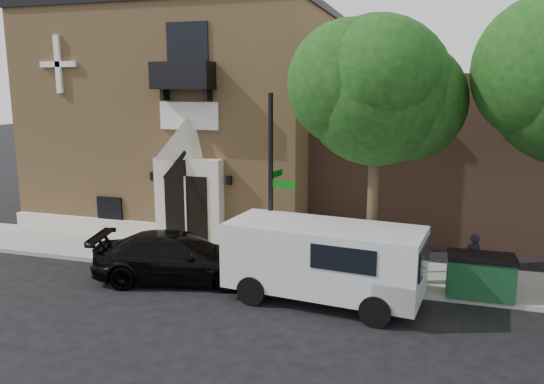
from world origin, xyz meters
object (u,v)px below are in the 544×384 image
(black_sedan, at_px, (179,257))
(dumpster, at_px, (480,275))
(cargo_van, at_px, (330,260))
(fire_hydrant, at_px, (287,266))
(pedestrian_near, at_px, (472,258))
(street_sign, at_px, (272,186))

(black_sedan, height_order, dumpster, black_sedan)
(cargo_van, distance_m, fire_hydrant, 2.08)
(dumpster, xyz_separation_m, pedestrian_near, (-0.15, 1.01, 0.15))
(fire_hydrant, height_order, pedestrian_near, pedestrian_near)
(dumpster, height_order, pedestrian_near, pedestrian_near)
(black_sedan, height_order, cargo_van, cargo_van)
(fire_hydrant, bearing_deg, black_sedan, -165.04)
(fire_hydrant, xyz_separation_m, pedestrian_near, (5.40, 1.19, 0.41))
(cargo_van, height_order, fire_hydrant, cargo_van)
(cargo_van, height_order, pedestrian_near, cargo_van)
(black_sedan, xyz_separation_m, dumpster, (8.80, 1.05, -0.00))
(black_sedan, height_order, fire_hydrant, black_sedan)
(black_sedan, distance_m, cargo_van, 4.84)
(pedestrian_near, bearing_deg, black_sedan, -9.85)
(fire_hydrant, relative_size, pedestrian_near, 0.47)
(pedestrian_near, bearing_deg, fire_hydrant, -10.80)
(cargo_van, relative_size, street_sign, 1.00)
(black_sedan, xyz_separation_m, street_sign, (2.69, 1.03, 2.22))
(street_sign, bearing_deg, dumpster, 8.52)
(dumpster, relative_size, pedestrian_near, 1.21)
(black_sedan, distance_m, street_sign, 3.64)
(cargo_van, distance_m, dumpster, 4.25)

